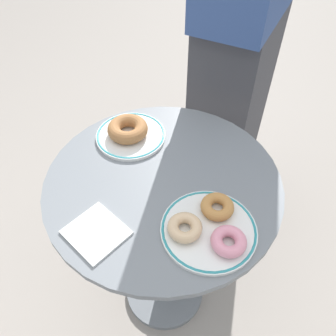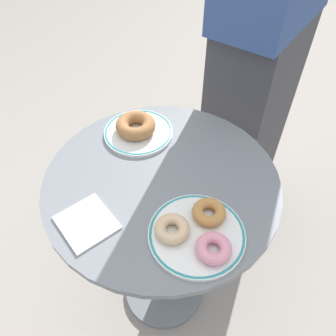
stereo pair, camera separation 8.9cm
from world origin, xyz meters
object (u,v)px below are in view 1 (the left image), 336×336
(cafe_table, at_px, (164,225))
(plate_right, at_px, (209,230))
(plate_left, at_px, (131,135))
(paper_napkin, at_px, (96,232))
(donut_old_fashioned, at_px, (217,207))
(donut_cinnamon, at_px, (128,129))
(donut_pink_frosted, at_px, (228,242))
(person_figure, at_px, (242,28))
(donut_glazed, at_px, (185,227))

(cafe_table, height_order, plate_right, plate_right)
(plate_left, bearing_deg, paper_napkin, -45.76)
(donut_old_fashioned, relative_size, paper_napkin, 0.63)
(plate_right, distance_m, donut_cinnamon, 0.38)
(plate_left, height_order, paper_napkin, plate_left)
(plate_right, bearing_deg, plate_left, 175.97)
(donut_pink_frosted, height_order, paper_napkin, donut_pink_frosted)
(plate_right, xyz_separation_m, donut_pink_frosted, (0.06, 0.01, 0.02))
(donut_old_fashioned, height_order, paper_napkin, donut_old_fashioned)
(person_figure, bearing_deg, donut_glazed, -53.25)
(donut_pink_frosted, distance_m, paper_napkin, 0.30)
(paper_napkin, bearing_deg, plate_left, 134.24)
(donut_pink_frosted, xyz_separation_m, person_figure, (-0.50, 0.51, 0.14))
(donut_cinnamon, bearing_deg, donut_pink_frosted, -2.06)
(donut_cinnamon, xyz_separation_m, donut_glazed, (0.36, -0.07, -0.01))
(person_figure, bearing_deg, plate_left, -82.15)
(cafe_table, bearing_deg, paper_napkin, -79.16)
(cafe_table, distance_m, person_figure, 0.68)
(donut_cinnamon, xyz_separation_m, donut_old_fashioned, (0.36, 0.03, -0.01))
(donut_cinnamon, distance_m, person_figure, 0.51)
(plate_right, relative_size, donut_old_fashioned, 2.80)
(donut_old_fashioned, distance_m, donut_glazed, 0.10)
(plate_right, xyz_separation_m, donut_old_fashioned, (-0.03, 0.05, 0.02))
(donut_cinnamon, height_order, person_figure, person_figure)
(person_figure, bearing_deg, paper_napkin, -67.57)
(plate_right, xyz_separation_m, paper_napkin, (-0.15, -0.21, -0.00))
(plate_left, height_order, donut_glazed, donut_glazed)
(plate_left, xyz_separation_m, plate_right, (0.38, -0.03, 0.00))
(donut_cinnamon, xyz_separation_m, person_figure, (-0.06, 0.49, 0.14))
(donut_pink_frosted, bearing_deg, person_figure, 134.78)
(donut_old_fashioned, distance_m, paper_napkin, 0.29)
(plate_right, height_order, person_figure, person_figure)
(cafe_table, distance_m, donut_pink_frosted, 0.35)
(plate_right, xyz_separation_m, donut_cinnamon, (-0.38, 0.02, 0.02))
(donut_old_fashioned, xyz_separation_m, paper_napkin, (-0.12, -0.26, -0.02))
(donut_old_fashioned, bearing_deg, plate_left, -176.44)
(plate_right, bearing_deg, donut_old_fashioned, 119.78)
(donut_cinnamon, relative_size, person_figure, 0.07)
(cafe_table, bearing_deg, plate_right, -2.10)
(plate_right, distance_m, donut_pink_frosted, 0.06)
(plate_right, bearing_deg, person_figure, 131.10)
(donut_pink_frosted, xyz_separation_m, donut_glazed, (-0.08, -0.05, 0.00))
(cafe_table, bearing_deg, donut_old_fashioned, 14.43)
(plate_right, bearing_deg, cafe_table, 177.90)
(donut_glazed, distance_m, paper_napkin, 0.20)
(cafe_table, height_order, donut_cinnamon, donut_cinnamon)
(cafe_table, bearing_deg, person_figure, 116.95)
(donut_glazed, bearing_deg, paper_napkin, -126.43)
(person_figure, bearing_deg, donut_pink_frosted, -45.22)
(plate_left, distance_m, plate_right, 0.38)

